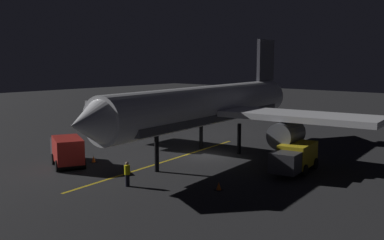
# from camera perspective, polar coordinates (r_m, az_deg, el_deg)

# --- Properties ---
(ground_plane) EXTENTS (180.00, 180.00, 0.20)m
(ground_plane) POSITION_cam_1_polar(r_m,az_deg,el_deg) (41.01, 1.86, -4.71)
(ground_plane) COLOR #242426
(apron_guide_stripe) EXTENTS (3.40, 22.72, 0.01)m
(apron_guide_stripe) POSITION_cam_1_polar(r_m,az_deg,el_deg) (38.89, -3.30, -5.25)
(apron_guide_stripe) COLOR gold
(apron_guide_stripe) RESTS_ON ground_plane
(airliner) EXTENTS (30.07, 32.48, 10.93)m
(airliner) POSITION_cam_1_polar(r_m,az_deg,el_deg) (40.74, 2.31, 1.66)
(airliner) COLOR white
(airliner) RESTS_ON ground_plane
(baggage_truck) EXTENTS (5.97, 4.29, 2.40)m
(baggage_truck) POSITION_cam_1_polar(r_m,az_deg,el_deg) (38.52, -15.73, -3.79)
(baggage_truck) COLOR maroon
(baggage_truck) RESTS_ON ground_plane
(catering_truck) EXTENTS (2.98, 5.76, 2.22)m
(catering_truck) POSITION_cam_1_polar(r_m,az_deg,el_deg) (35.60, 13.02, -4.75)
(catering_truck) COLOR gold
(catering_truck) RESTS_ON ground_plane
(ground_crew_worker) EXTENTS (0.40, 0.40, 1.74)m
(ground_crew_worker) POSITION_cam_1_polar(r_m,az_deg,el_deg) (31.34, -8.29, -6.84)
(ground_crew_worker) COLOR black
(ground_crew_worker) RESTS_ON ground_plane
(traffic_cone_near_left) EXTENTS (0.50, 0.50, 0.55)m
(traffic_cone_near_left) POSITION_cam_1_polar(r_m,az_deg,el_deg) (30.37, 3.45, -8.49)
(traffic_cone_near_left) COLOR #EA590F
(traffic_cone_near_left) RESTS_ON ground_plane
(traffic_cone_near_right) EXTENTS (0.50, 0.50, 0.55)m
(traffic_cone_near_right) POSITION_cam_1_polar(r_m,az_deg,el_deg) (39.16, -12.48, -4.96)
(traffic_cone_near_right) COLOR #EA590F
(traffic_cone_near_right) RESTS_ON ground_plane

